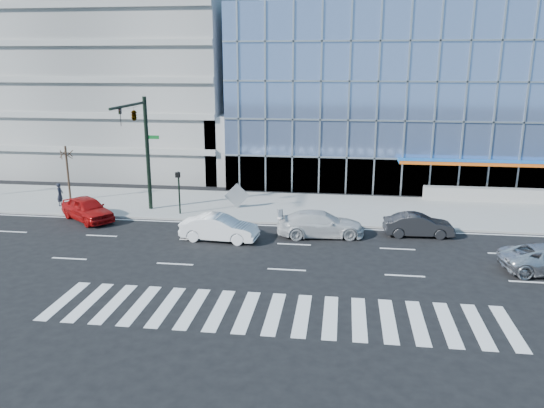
{
  "coord_description": "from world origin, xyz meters",
  "views": [
    {
      "loc": [
        2.69,
        -29.54,
        10.41
      ],
      "look_at": [
        -1.72,
        3.0,
        1.62
      ],
      "focal_mm": 35.0,
      "sensor_mm": 36.0,
      "label": 1
    }
  ],
  "objects": [
    {
      "name": "red_sedan",
      "position": [
        -14.38,
        3.08,
        0.8
      ],
      "size": [
        4.92,
        4.35,
        1.61
      ],
      "primitive_type": "imported",
      "rotation": [
        0.0,
        0.0,
        0.93
      ],
      "color": "#A20C0C",
      "rests_on": "ground"
    },
    {
      "name": "dark_sedan",
      "position": [
        7.46,
        2.62,
        0.7
      ],
      "size": [
        4.3,
        1.7,
        1.39
      ],
      "primitive_type": "imported",
      "rotation": [
        0.0,
        0.0,
        1.63
      ],
      "color": "black",
      "rests_on": "ground"
    },
    {
      "name": "theatre_building",
      "position": [
        14.0,
        26.0,
        7.5
      ],
      "size": [
        42.0,
        26.0,
        15.0
      ],
      "primitive_type": "cube",
      "color": "#6E87B7",
      "rests_on": "ground"
    },
    {
      "name": "pedestrian",
      "position": [
        -17.9,
        5.9,
        0.99
      ],
      "size": [
        0.48,
        0.66,
        1.69
      ],
      "primitive_type": "imported",
      "rotation": [
        0.0,
        0.0,
        1.69
      ],
      "color": "black",
      "rests_on": "sidewalk"
    },
    {
      "name": "white_suv",
      "position": [
        1.46,
        1.8,
        0.78
      ],
      "size": [
        5.61,
        2.87,
        1.56
      ],
      "primitive_type": "imported",
      "rotation": [
        0.0,
        0.0,
        1.7
      ],
      "color": "silver",
      "rests_on": "ground"
    },
    {
      "name": "ped_signal_post",
      "position": [
        -8.5,
        4.94,
        2.14
      ],
      "size": [
        0.3,
        0.33,
        3.0
      ],
      "color": "black",
      "rests_on": "sidewalk"
    },
    {
      "name": "white_sedan",
      "position": [
        -4.54,
        0.19,
        0.77
      ],
      "size": [
        4.79,
        2.02,
        1.54
      ],
      "primitive_type": "imported",
      "rotation": [
        0.0,
        0.0,
        1.49
      ],
      "color": "white",
      "rests_on": "ground"
    },
    {
      "name": "sidewalk",
      "position": [
        0.0,
        8.0,
        0.07
      ],
      "size": [
        120.0,
        8.0,
        0.15
      ],
      "primitive_type": "cube",
      "color": "gray",
      "rests_on": "ground"
    },
    {
      "name": "ramp_block",
      "position": [
        -6.0,
        18.0,
        3.0
      ],
      "size": [
        6.0,
        8.0,
        6.0
      ],
      "primitive_type": "cube",
      "color": "gray",
      "rests_on": "ground"
    },
    {
      "name": "street_tree_near",
      "position": [
        -18.0,
        7.5,
        3.78
      ],
      "size": [
        1.1,
        1.1,
        4.23
      ],
      "color": "#332319",
      "rests_on": "sidewalk"
    },
    {
      "name": "traffic_signal",
      "position": [
        -11.0,
        4.57,
        6.16
      ],
      "size": [
        1.14,
        5.74,
        8.0
      ],
      "color": "black",
      "rests_on": "sidewalk"
    },
    {
      "name": "parking_garage",
      "position": [
        -20.0,
        26.0,
        10.0
      ],
      "size": [
        24.0,
        24.0,
        20.0
      ],
      "primitive_type": "cube",
      "color": "gray",
      "rests_on": "ground"
    },
    {
      "name": "ground",
      "position": [
        0.0,
        0.0,
        0.0
      ],
      "size": [
        160.0,
        160.0,
        0.0
      ],
      "primitive_type": "plane",
      "color": "black",
      "rests_on": "ground"
    },
    {
      "name": "tilted_panel",
      "position": [
        -4.83,
        7.02,
        1.07
      ],
      "size": [
        1.78,
        0.57,
        1.84
      ],
      "primitive_type": "cube",
      "rotation": [
        0.0,
        0.8,
        0.28
      ],
      "color": "#9C9C9C",
      "rests_on": "sidewalk"
    }
  ]
}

